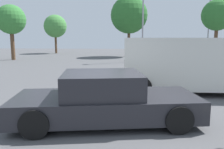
# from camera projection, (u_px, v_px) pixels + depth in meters

# --- Properties ---
(ground_plane) EXTENTS (80.00, 80.00, 0.00)m
(ground_plane) POSITION_uv_depth(u_px,v_px,m) (112.00, 119.00, 6.00)
(ground_plane) COLOR #515154
(sedan_foreground) EXTENTS (4.74, 2.48, 1.27)m
(sedan_foreground) POSITION_uv_depth(u_px,v_px,m) (105.00, 100.00, 5.73)
(sedan_foreground) COLOR #232328
(sedan_foreground) RESTS_ON ground_plane
(van_white) EXTENTS (4.84, 2.20, 2.12)m
(van_white) POSITION_uv_depth(u_px,v_px,m) (187.00, 63.00, 8.86)
(van_white) COLOR silver
(van_white) RESTS_ON ground_plane
(light_post_near) EXTENTS (0.44, 0.44, 7.18)m
(light_post_near) POSITION_uv_depth(u_px,v_px,m) (143.00, 7.00, 19.99)
(light_post_near) COLOR gray
(light_post_near) RESTS_ON ground_plane
(light_post_mid) EXTENTS (0.44, 0.44, 7.09)m
(light_post_mid) POSITION_uv_depth(u_px,v_px,m) (209.00, 13.00, 24.83)
(light_post_mid) COLOR gray
(light_post_mid) RESTS_ON ground_plane
(tree_back_left) EXTENTS (2.79, 2.79, 5.26)m
(tree_back_left) POSITION_uv_depth(u_px,v_px,m) (11.00, 20.00, 21.83)
(tree_back_left) COLOR brown
(tree_back_left) RESTS_ON ground_plane
(tree_back_center) EXTENTS (4.14, 4.14, 6.74)m
(tree_back_center) POSITION_uv_depth(u_px,v_px,m) (129.00, 15.00, 25.72)
(tree_back_center) COLOR brown
(tree_back_center) RESTS_ON ground_plane
(tree_back_right) EXTENTS (2.90, 2.90, 5.68)m
(tree_back_right) POSITION_uv_depth(u_px,v_px,m) (217.00, 15.00, 21.26)
(tree_back_right) COLOR brown
(tree_back_right) RESTS_ON ground_plane
(tree_far_right) EXTENTS (3.11, 3.11, 5.28)m
(tree_far_right) POSITION_uv_depth(u_px,v_px,m) (55.00, 26.00, 31.48)
(tree_far_right) COLOR brown
(tree_far_right) RESTS_ON ground_plane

